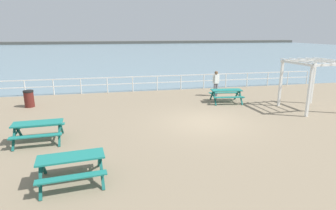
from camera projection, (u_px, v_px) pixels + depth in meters
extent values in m
cube|color=gray|center=(205.00, 124.00, 13.13)|extent=(30.00, 24.00, 0.20)
cube|color=gray|center=(126.00, 51.00, 62.98)|extent=(142.00, 90.00, 0.01)
cube|color=#4C4C47|center=(118.00, 44.00, 103.63)|extent=(142.00, 6.00, 1.80)
cube|color=white|center=(169.00, 76.00, 20.17)|extent=(23.00, 0.06, 0.06)
cube|color=white|center=(169.00, 82.00, 20.28)|extent=(23.00, 0.05, 0.05)
cylinder|color=white|center=(25.00, 88.00, 18.31)|extent=(0.07, 0.07, 1.05)
cylinder|color=white|center=(53.00, 87.00, 18.67)|extent=(0.07, 0.07, 1.05)
cylinder|color=white|center=(81.00, 86.00, 19.03)|extent=(0.07, 0.07, 1.05)
cylinder|color=white|center=(107.00, 85.00, 19.39)|extent=(0.07, 0.07, 1.05)
cylinder|color=white|center=(133.00, 84.00, 19.75)|extent=(0.07, 0.07, 1.05)
cylinder|color=white|center=(157.00, 83.00, 20.12)|extent=(0.07, 0.07, 1.05)
cylinder|color=white|center=(181.00, 82.00, 20.48)|extent=(0.07, 0.07, 1.05)
cylinder|color=white|center=(204.00, 82.00, 20.84)|extent=(0.07, 0.07, 1.05)
cylinder|color=white|center=(226.00, 81.00, 21.20)|extent=(0.07, 0.07, 1.05)
cylinder|color=white|center=(247.00, 80.00, 21.57)|extent=(0.07, 0.07, 1.05)
cylinder|color=white|center=(268.00, 79.00, 21.93)|extent=(0.07, 0.07, 1.05)
cylinder|color=white|center=(288.00, 78.00, 22.29)|extent=(0.07, 0.07, 1.05)
cylinder|color=white|center=(307.00, 78.00, 22.65)|extent=(0.07, 0.07, 1.05)
cube|color=#1E7A70|center=(38.00, 123.00, 10.59)|extent=(1.84, 0.80, 0.05)
cube|color=#1E7A70|center=(41.00, 125.00, 11.24)|extent=(1.81, 0.36, 0.04)
cube|color=#1E7A70|center=(36.00, 136.00, 10.09)|extent=(1.81, 0.36, 0.04)
cube|color=#165B54|center=(61.00, 127.00, 11.23)|extent=(0.12, 0.80, 0.79)
cube|color=#165B54|center=(59.00, 134.00, 10.53)|extent=(0.12, 0.80, 0.79)
cube|color=#165B54|center=(60.00, 129.00, 10.87)|extent=(0.14, 1.50, 0.04)
cube|color=#165B54|center=(19.00, 131.00, 10.83)|extent=(0.12, 0.80, 0.79)
cube|color=#165B54|center=(14.00, 138.00, 10.13)|extent=(0.12, 0.80, 0.79)
cube|color=#165B54|center=(16.00, 133.00, 10.47)|extent=(0.14, 1.50, 0.04)
cube|color=#1E7A70|center=(226.00, 90.00, 16.65)|extent=(1.88, 0.95, 0.05)
cube|color=#1E7A70|center=(223.00, 93.00, 17.32)|extent=(1.82, 0.51, 0.04)
cube|color=#1E7A70|center=(229.00, 97.00, 16.12)|extent=(1.82, 0.51, 0.04)
cube|color=#165B54|center=(237.00, 95.00, 17.16)|extent=(0.19, 0.80, 0.79)
cube|color=#165B54|center=(241.00, 97.00, 16.43)|extent=(0.19, 0.80, 0.79)
cube|color=#165B54|center=(239.00, 95.00, 16.78)|extent=(0.27, 1.49, 0.04)
cube|color=#165B54|center=(212.00, 95.00, 17.05)|extent=(0.19, 0.80, 0.79)
cube|color=#165B54|center=(215.00, 98.00, 16.33)|extent=(0.19, 0.80, 0.79)
cube|color=#165B54|center=(213.00, 96.00, 16.68)|extent=(0.27, 1.49, 0.04)
cube|color=#1E7A70|center=(71.00, 157.00, 7.72)|extent=(1.87, 0.89, 0.05)
cube|color=#1E7A70|center=(72.00, 158.00, 8.36)|extent=(1.82, 0.45, 0.04)
cube|color=#1E7A70|center=(72.00, 177.00, 7.22)|extent=(1.82, 0.45, 0.04)
cube|color=#165B54|center=(99.00, 160.00, 8.39)|extent=(0.17, 0.80, 0.79)
cube|color=#165B54|center=(102.00, 171.00, 7.71)|extent=(0.17, 0.80, 0.79)
cube|color=#165B54|center=(100.00, 164.00, 8.04)|extent=(0.22, 1.50, 0.04)
cube|color=#165B54|center=(43.00, 167.00, 7.92)|extent=(0.17, 0.80, 0.79)
cube|color=#165B54|center=(40.00, 180.00, 7.23)|extent=(0.17, 0.80, 0.79)
cube|color=#165B54|center=(42.00, 172.00, 7.56)|extent=(0.22, 1.50, 0.04)
cylinder|color=slate|center=(214.00, 90.00, 18.34)|extent=(0.14, 0.14, 0.85)
cylinder|color=slate|center=(217.00, 90.00, 18.43)|extent=(0.14, 0.14, 0.85)
cube|color=white|center=(216.00, 79.00, 18.20)|extent=(0.39, 0.31, 0.58)
cylinder|color=white|center=(213.00, 79.00, 18.09)|extent=(0.09, 0.09, 0.52)
cylinder|color=white|center=(219.00, 78.00, 18.30)|extent=(0.09, 0.09, 0.52)
sphere|color=brown|center=(216.00, 73.00, 18.10)|extent=(0.23, 0.23, 0.23)
cube|color=white|center=(313.00, 83.00, 16.27)|extent=(0.12, 0.12, 2.50)
cube|color=white|center=(281.00, 84.00, 15.71)|extent=(0.12, 0.12, 2.50)
cube|color=white|center=(309.00, 92.00, 13.66)|extent=(0.12, 0.12, 2.50)
cube|color=white|center=(331.00, 62.00, 14.91)|extent=(0.25, 2.44, 0.12)
cube|color=white|center=(297.00, 63.00, 14.35)|extent=(0.25, 2.44, 0.12)
cube|color=white|center=(300.00, 60.00, 15.66)|extent=(2.44, 0.25, 0.12)
cube|color=white|center=(331.00, 65.00, 13.60)|extent=(2.44, 0.25, 0.12)
cube|color=white|center=(297.00, 61.00, 14.32)|extent=(0.22, 2.56, 0.04)
cube|color=white|center=(306.00, 60.00, 14.46)|extent=(0.22, 2.56, 0.04)
cube|color=white|center=(315.00, 60.00, 14.60)|extent=(0.22, 2.56, 0.04)
cube|color=white|center=(323.00, 60.00, 14.74)|extent=(0.22, 2.56, 0.04)
cube|color=white|center=(332.00, 60.00, 14.88)|extent=(0.22, 2.56, 0.04)
cylinder|color=#591E19|center=(29.00, 100.00, 15.67)|extent=(0.52, 0.52, 0.85)
cylinder|color=black|center=(28.00, 91.00, 15.55)|extent=(0.55, 0.55, 0.10)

